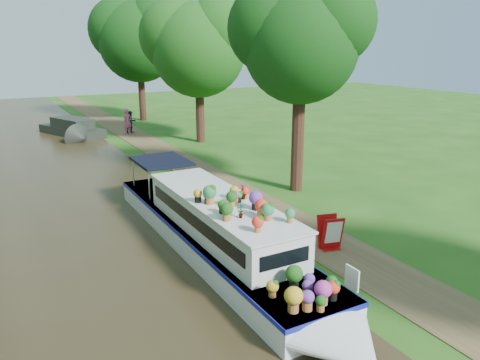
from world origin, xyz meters
name	(u,v)px	position (x,y,z in m)	size (l,w,h in m)	color
ground	(258,227)	(0.00, 0.00, 0.00)	(100.00, 100.00, 0.00)	#225114
canal_water	(86,263)	(-6.00, 0.00, 0.01)	(10.00, 100.00, 0.02)	black
towpath	(286,221)	(1.20, 0.00, 0.01)	(2.20, 100.00, 0.03)	brown
plant_boat	(220,230)	(-2.25, -1.53, 0.85)	(2.29, 13.52, 2.28)	silver
tree_near_overhang	(300,37)	(3.79, 3.06, 6.60)	(5.52, 5.28, 8.99)	black
tree_near_mid	(198,42)	(4.48, 15.08, 6.44)	(6.90, 6.60, 9.40)	black
tree_near_far	(138,35)	(3.98, 26.09, 7.05)	(7.59, 7.26, 10.30)	black
second_boat	(73,129)	(-2.66, 21.32, 0.52)	(3.90, 7.01, 1.27)	black
sandwich_board	(330,234)	(1.03, -2.74, 0.52)	(0.72, 0.68, 1.08)	#AE0C0D
pedestrian_pink	(127,122)	(0.94, 19.88, 0.95)	(0.67, 0.44, 1.85)	#CA536C
pedestrian_dark	(131,122)	(1.33, 20.37, 0.83)	(0.78, 0.61, 1.60)	black
verge_plant	(247,226)	(-0.60, -0.30, 0.23)	(0.42, 0.37, 0.47)	#1B5A22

